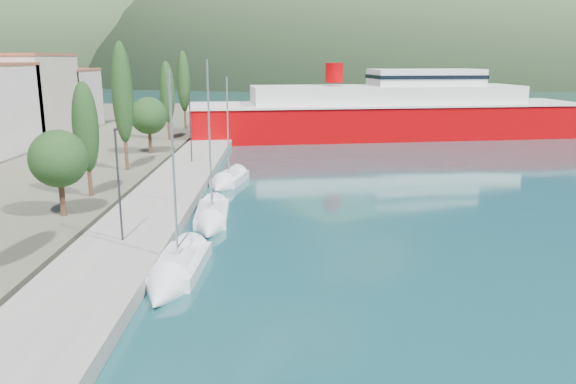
{
  "coord_description": "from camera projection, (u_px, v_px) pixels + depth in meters",
  "views": [
    {
      "loc": [
        -0.26,
        -14.97,
        10.42
      ],
      "look_at": [
        0.0,
        14.0,
        3.5
      ],
      "focal_mm": 35.0,
      "sensor_mm": 36.0,
      "label": 1
    }
  ],
  "objects": [
    {
      "name": "ground",
      "position": [
        284.0,
        103.0,
        133.69
      ],
      "size": [
        1400.0,
        1400.0,
        0.0
      ],
      "primitive_type": "plane",
      "color": "#154448"
    },
    {
      "name": "quay",
      "position": [
        167.0,
        195.0,
        42.09
      ],
      "size": [
        5.0,
        88.0,
        0.8
      ],
      "primitive_type": "cube",
      "color": "gray",
      "rests_on": "ground"
    },
    {
      "name": "tree_row",
      "position": [
        116.0,
        114.0,
        46.79
      ],
      "size": [
        3.84,
        65.29,
        11.19
      ],
      "color": "#47301E",
      "rests_on": "land_strip"
    },
    {
      "name": "lamp_posts",
      "position": [
        119.0,
        180.0,
        29.87
      ],
      "size": [
        0.15,
        47.87,
        6.06
      ],
      "color": "#2D2D33",
      "rests_on": "quay"
    },
    {
      "name": "sailboat_near",
      "position": [
        171.0,
        280.0,
        26.3
      ],
      "size": [
        2.68,
        7.62,
        10.77
      ],
      "color": "silver",
      "rests_on": "ground"
    },
    {
      "name": "sailboat_mid",
      "position": [
        211.0,
        222.0,
        35.63
      ],
      "size": [
        2.51,
        7.87,
        11.17
      ],
      "color": "silver",
      "rests_on": "ground"
    },
    {
      "name": "sailboat_far",
      "position": [
        225.0,
        183.0,
        46.71
      ],
      "size": [
        3.35,
        6.95,
        9.8
      ],
      "color": "silver",
      "rests_on": "ground"
    },
    {
      "name": "ferry",
      "position": [
        387.0,
        114.0,
        75.55
      ],
      "size": [
        53.18,
        18.02,
        10.36
      ],
      "color": "#A20003",
      "rests_on": "ground"
    }
  ]
}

